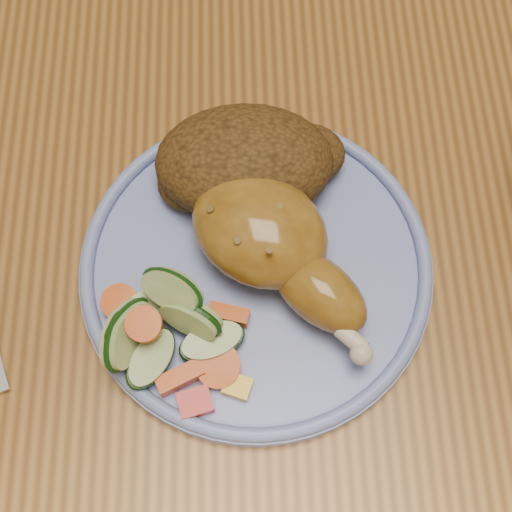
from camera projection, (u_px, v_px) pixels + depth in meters
ground at (289, 386)px, 1.24m from camera, size 4.00×4.00×0.00m
dining_table at (322, 212)px, 0.63m from camera, size 0.90×1.40×0.75m
plate at (256, 268)px, 0.52m from camera, size 0.25×0.25×0.01m
plate_rim at (256, 262)px, 0.51m from camera, size 0.25×0.25×0.01m
chicken_leg at (274, 244)px, 0.49m from camera, size 0.15×0.16×0.05m
rice_pilaf at (248, 163)px, 0.52m from camera, size 0.14×0.09×0.06m
vegetable_pile at (166, 331)px, 0.47m from camera, size 0.11×0.11×0.05m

